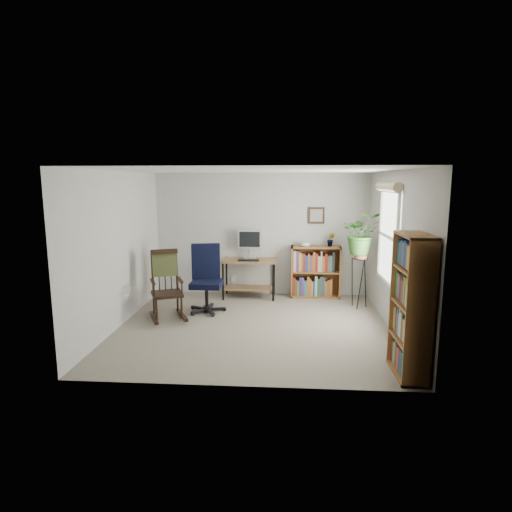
# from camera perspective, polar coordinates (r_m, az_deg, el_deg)

# --- Properties ---
(floor) EXTENTS (4.20, 4.00, 0.00)m
(floor) POSITION_cam_1_polar(r_m,az_deg,el_deg) (6.80, -0.24, -9.34)
(floor) COLOR gray
(floor) RESTS_ON ground
(ceiling) EXTENTS (4.20, 4.00, 0.00)m
(ceiling) POSITION_cam_1_polar(r_m,az_deg,el_deg) (6.42, -0.25, 11.33)
(ceiling) COLOR white
(ceiling) RESTS_ON ground
(wall_back) EXTENTS (4.20, 0.00, 2.40)m
(wall_back) POSITION_cam_1_polar(r_m,az_deg,el_deg) (8.48, 0.75, 2.86)
(wall_back) COLOR #B7B8B3
(wall_back) RESTS_ON ground
(wall_front) EXTENTS (4.20, 0.00, 2.40)m
(wall_front) POSITION_cam_1_polar(r_m,az_deg,el_deg) (4.54, -2.11, -3.34)
(wall_front) COLOR #B7B8B3
(wall_front) RESTS_ON ground
(wall_left) EXTENTS (0.00, 4.00, 2.40)m
(wall_left) POSITION_cam_1_polar(r_m,az_deg,el_deg) (6.97, -17.72, 0.86)
(wall_left) COLOR #B7B8B3
(wall_left) RESTS_ON ground
(wall_right) EXTENTS (0.00, 4.00, 2.40)m
(wall_right) POSITION_cam_1_polar(r_m,az_deg,el_deg) (6.68, 18.02, 0.46)
(wall_right) COLOR #B7B8B3
(wall_right) RESTS_ON ground
(window) EXTENTS (0.12, 1.20, 1.50)m
(window) POSITION_cam_1_polar(r_m,az_deg,el_deg) (6.93, 17.20, 2.50)
(window) COLOR white
(window) RESTS_ON wall_right
(desk) EXTENTS (1.04, 0.57, 0.75)m
(desk) POSITION_cam_1_polar(r_m,az_deg,el_deg) (8.34, -0.92, -3.02)
(desk) COLOR olive
(desk) RESTS_ON floor
(monitor) EXTENTS (0.46, 0.16, 0.56)m
(monitor) POSITION_cam_1_polar(r_m,az_deg,el_deg) (8.36, -0.85, 1.57)
(monitor) COLOR silver
(monitor) RESTS_ON desk
(keyboard) EXTENTS (0.40, 0.15, 0.02)m
(keyboard) POSITION_cam_1_polar(r_m,az_deg,el_deg) (8.14, -1.00, -0.55)
(keyboard) COLOR black
(keyboard) RESTS_ON desk
(office_chair) EXTENTS (0.77, 0.77, 1.19)m
(office_chair) POSITION_cam_1_polar(r_m,az_deg,el_deg) (7.40, -6.64, -3.01)
(office_chair) COLOR black
(office_chair) RESTS_ON floor
(rocking_chair) EXTENTS (0.94, 1.15, 1.16)m
(rocking_chair) POSITION_cam_1_polar(r_m,az_deg,el_deg) (7.15, -11.81, -3.75)
(rocking_chair) COLOR black
(rocking_chair) RESTS_ON floor
(low_bookshelf) EXTENTS (0.95, 0.32, 1.01)m
(low_bookshelf) POSITION_cam_1_polar(r_m,az_deg,el_deg) (8.42, 7.93, -2.09)
(low_bookshelf) COLOR brown
(low_bookshelf) RESTS_ON floor
(tall_bookshelf) EXTENTS (0.31, 0.73, 1.67)m
(tall_bookshelf) POSITION_cam_1_polar(r_m,az_deg,el_deg) (5.24, 19.97, -6.28)
(tall_bookshelf) COLOR brown
(tall_bookshelf) RESTS_ON floor
(plant_stand) EXTENTS (0.29, 0.29, 1.05)m
(plant_stand) POSITION_cam_1_polar(r_m,az_deg,el_deg) (7.85, 13.63, -3.00)
(plant_stand) COLOR black
(plant_stand) RESTS_ON floor
(spider_plant) EXTENTS (1.69, 1.88, 1.46)m
(spider_plant) POSITION_cam_1_polar(r_m,az_deg,el_deg) (7.68, 13.99, 5.62)
(spider_plant) COLOR #306423
(spider_plant) RESTS_ON plant_stand
(potted_plant_small) EXTENTS (0.13, 0.24, 0.11)m
(potted_plant_small) POSITION_cam_1_polar(r_m,az_deg,el_deg) (8.36, 9.94, 1.65)
(potted_plant_small) COLOR #306423
(potted_plant_small) RESTS_ON low_bookshelf
(framed_picture) EXTENTS (0.32, 0.04, 0.32)m
(framed_picture) POSITION_cam_1_polar(r_m,az_deg,el_deg) (8.41, 8.04, 5.38)
(framed_picture) COLOR black
(framed_picture) RESTS_ON wall_back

